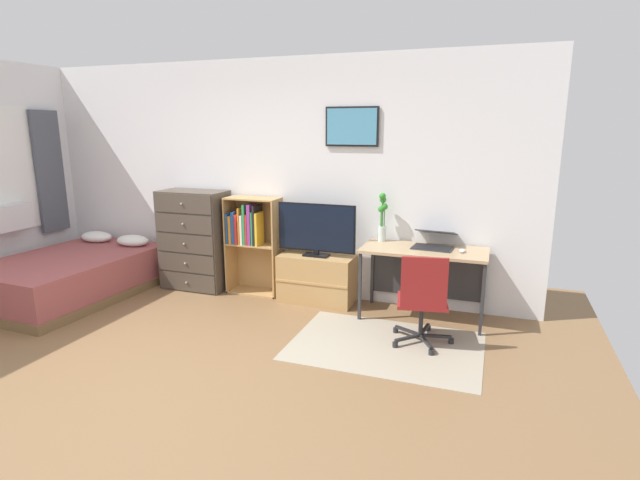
{
  "coord_description": "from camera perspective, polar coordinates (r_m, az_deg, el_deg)",
  "views": [
    {
      "loc": [
        2.5,
        -2.81,
        1.93
      ],
      "look_at": [
        0.95,
        1.5,
        0.89
      ],
      "focal_mm": 27.56,
      "sensor_mm": 36.0,
      "label": 1
    }
  ],
  "objects": [
    {
      "name": "area_rug",
      "position": [
        4.6,
        7.63,
        -12.04
      ],
      "size": [
        1.7,
        1.2,
        0.01
      ],
      "primitive_type": "cube",
      "color": "#9E937F",
      "rests_on": "ground_plane"
    },
    {
      "name": "office_chair",
      "position": [
        4.48,
        11.83,
        -6.61
      ],
      "size": [
        0.58,
        0.57,
        0.86
      ],
      "rotation": [
        0.0,
        0.0,
        0.18
      ],
      "color": "#232326",
      "rests_on": "ground_plane"
    },
    {
      "name": "laptop",
      "position": [
        5.16,
        13.13,
        -0.03
      ],
      "size": [
        0.43,
        0.46,
        0.17
      ],
      "rotation": [
        0.0,
        0.0,
        -0.08
      ],
      "color": "#333338",
      "rests_on": "desk"
    },
    {
      "name": "bookshelf",
      "position": [
        5.83,
        -8.07,
        0.4
      ],
      "size": [
        0.63,
        0.3,
        1.15
      ],
      "color": "tan",
      "rests_on": "ground_plane"
    },
    {
      "name": "bed",
      "position": [
        6.46,
        -26.96,
        -3.7
      ],
      "size": [
        1.44,
        2.02,
        0.61
      ],
      "rotation": [
        0.0,
        0.0,
        -0.04
      ],
      "color": "brown",
      "rests_on": "ground_plane"
    },
    {
      "name": "computer_mouse",
      "position": [
        5.01,
        16.19,
        -1.2
      ],
      "size": [
        0.06,
        0.1,
        0.03
      ],
      "primitive_type": "ellipsoid",
      "color": "silver",
      "rests_on": "desk"
    },
    {
      "name": "bamboo_vase",
      "position": [
        5.3,
        7.26,
        2.55
      ],
      "size": [
        0.11,
        0.11,
        0.53
      ],
      "color": "silver",
      "rests_on": "desk"
    },
    {
      "name": "television",
      "position": [
        5.39,
        -0.44,
        1.18
      ],
      "size": [
        0.89,
        0.16,
        0.59
      ],
      "color": "black",
      "rests_on": "tv_stand"
    },
    {
      "name": "dresser",
      "position": [
        6.16,
        -14.32,
        0.01
      ],
      "size": [
        0.81,
        0.46,
        1.2
      ],
      "color": "#4C4238",
      "rests_on": "ground_plane"
    },
    {
      "name": "tv_stand",
      "position": [
        5.56,
        -0.35,
        -4.51
      ],
      "size": [
        0.84,
        0.41,
        0.54
      ],
      "color": "tan",
      "rests_on": "ground_plane"
    },
    {
      "name": "wall_back_with_posters",
      "position": [
        5.83,
        -5.69,
        7.13
      ],
      "size": [
        6.12,
        0.09,
        2.7
      ],
      "color": "white",
      "rests_on": "ground_plane"
    },
    {
      "name": "desk",
      "position": [
        5.18,
        12.07,
        -2.27
      ],
      "size": [
        1.25,
        0.59,
        0.74
      ],
      "color": "tan",
      "rests_on": "ground_plane"
    },
    {
      "name": "ground_plane",
      "position": [
        4.23,
        -20.1,
        -15.18
      ],
      "size": [
        7.2,
        7.2,
        0.0
      ],
      "primitive_type": "plane",
      "color": "brown"
    }
  ]
}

